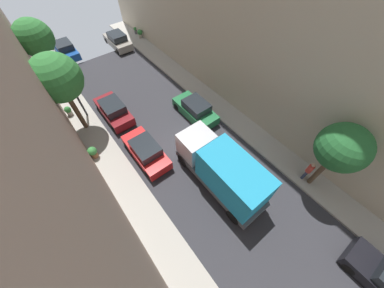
{
  "coord_description": "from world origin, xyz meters",
  "views": [
    {
      "loc": [
        -5.34,
        -7.71,
        12.99
      ],
      "look_at": [
        0.37,
        -0.43,
        0.5
      ],
      "focal_mm": 19.55,
      "sensor_mm": 36.0,
      "label": 1
    }
  ],
  "objects_px": {
    "pedestrian": "(309,170)",
    "street_tree_0": "(57,79)",
    "parked_car_left_1": "(146,151)",
    "lamp_post": "(66,77)",
    "potted_plant_2": "(93,152)",
    "parked_car_left_2": "(114,110)",
    "potted_plant_1": "(140,33)",
    "parked_car_right_3": "(118,41)",
    "potted_plant_0": "(135,30)",
    "parked_car_left_3": "(66,50)",
    "street_tree_2": "(34,38)",
    "parked_car_right_2": "(195,110)",
    "potted_plant_3": "(68,111)",
    "delivery_truck": "(223,171)",
    "street_tree_1": "(342,148)"
  },
  "relations": [
    {
      "from": "parked_car_left_1",
      "to": "pedestrian",
      "type": "relative_size",
      "value": 2.44
    },
    {
      "from": "parked_car_right_3",
      "to": "street_tree_0",
      "type": "xyz_separation_m",
      "value": [
        -7.87,
        -9.96,
        4.04
      ]
    },
    {
      "from": "delivery_truck",
      "to": "potted_plant_2",
      "type": "height_order",
      "value": "delivery_truck"
    },
    {
      "from": "parked_car_left_3",
      "to": "lamp_post",
      "type": "relative_size",
      "value": 0.73
    },
    {
      "from": "parked_car_left_3",
      "to": "parked_car_right_3",
      "type": "bearing_deg",
      "value": -17.9
    },
    {
      "from": "potted_plant_1",
      "to": "lamp_post",
      "type": "bearing_deg",
      "value": -139.44
    },
    {
      "from": "parked_car_left_3",
      "to": "parked_car_left_1",
      "type": "bearing_deg",
      "value": -90.0
    },
    {
      "from": "pedestrian",
      "to": "street_tree_0",
      "type": "bearing_deg",
      "value": 126.05
    },
    {
      "from": "delivery_truck",
      "to": "lamp_post",
      "type": "distance_m",
      "value": 12.76
    },
    {
      "from": "parked_car_left_2",
      "to": "pedestrian",
      "type": "relative_size",
      "value": 2.44
    },
    {
      "from": "pedestrian",
      "to": "street_tree_0",
      "type": "height_order",
      "value": "street_tree_0"
    },
    {
      "from": "potted_plant_0",
      "to": "parked_car_right_3",
      "type": "bearing_deg",
      "value": -156.0
    },
    {
      "from": "parked_car_left_1",
      "to": "pedestrian",
      "type": "bearing_deg",
      "value": -47.4
    },
    {
      "from": "parked_car_left_3",
      "to": "pedestrian",
      "type": "bearing_deg",
      "value": -73.61
    },
    {
      "from": "delivery_truck",
      "to": "parked_car_left_2",
      "type": "bearing_deg",
      "value": 104.89
    },
    {
      "from": "parked_car_left_1",
      "to": "potted_plant_2",
      "type": "distance_m",
      "value": 3.8
    },
    {
      "from": "parked_car_left_3",
      "to": "potted_plant_2",
      "type": "height_order",
      "value": "parked_car_left_3"
    },
    {
      "from": "potted_plant_0",
      "to": "potted_plant_3",
      "type": "distance_m",
      "value": 14.58
    },
    {
      "from": "pedestrian",
      "to": "potted_plant_1",
      "type": "distance_m",
      "value": 23.69
    },
    {
      "from": "street_tree_0",
      "to": "potted_plant_1",
      "type": "distance_m",
      "value": 15.31
    },
    {
      "from": "parked_car_right_3",
      "to": "potted_plant_1",
      "type": "height_order",
      "value": "parked_car_right_3"
    },
    {
      "from": "pedestrian",
      "to": "potted_plant_0",
      "type": "relative_size",
      "value": 2.24
    },
    {
      "from": "potted_plant_0",
      "to": "potted_plant_1",
      "type": "distance_m",
      "value": 1.26
    },
    {
      "from": "street_tree_2",
      "to": "parked_car_right_2",
      "type": "bearing_deg",
      "value": -56.9
    },
    {
      "from": "potted_plant_0",
      "to": "lamp_post",
      "type": "bearing_deg",
      "value": -135.71
    },
    {
      "from": "street_tree_0",
      "to": "potted_plant_0",
      "type": "distance_m",
      "value": 16.2
    },
    {
      "from": "potted_plant_0",
      "to": "potted_plant_3",
      "type": "bearing_deg",
      "value": -141.26
    },
    {
      "from": "parked_car_right_2",
      "to": "potted_plant_1",
      "type": "xyz_separation_m",
      "value": [
        2.95,
        14.47,
        -0.06
      ]
    },
    {
      "from": "lamp_post",
      "to": "pedestrian",
      "type": "bearing_deg",
      "value": -57.88
    },
    {
      "from": "parked_car_left_2",
      "to": "street_tree_0",
      "type": "xyz_separation_m",
      "value": [
        -2.47,
        0.3,
        4.04
      ]
    },
    {
      "from": "parked_car_left_1",
      "to": "parked_car_right_3",
      "type": "distance_m",
      "value": 16.41
    },
    {
      "from": "parked_car_right_3",
      "to": "pedestrian",
      "type": "distance_m",
      "value": 23.69
    },
    {
      "from": "parked_car_left_2",
      "to": "pedestrian",
      "type": "bearing_deg",
      "value": -60.81
    },
    {
      "from": "potted_plant_2",
      "to": "pedestrian",
      "type": "bearing_deg",
      "value": -44.76
    },
    {
      "from": "delivery_truck",
      "to": "potted_plant_0",
      "type": "xyz_separation_m",
      "value": [
        5.67,
        21.74,
        -1.22
      ]
    },
    {
      "from": "pedestrian",
      "to": "potted_plant_1",
      "type": "relative_size",
      "value": 1.83
    },
    {
      "from": "parked_car_left_3",
      "to": "potted_plant_3",
      "type": "xyz_separation_m",
      "value": [
        -3.0,
        -9.54,
        -0.12
      ]
    },
    {
      "from": "potted_plant_2",
      "to": "lamp_post",
      "type": "bearing_deg",
      "value": 75.84
    },
    {
      "from": "street_tree_1",
      "to": "potted_plant_1",
      "type": "distance_m",
      "value": 24.38
    },
    {
      "from": "street_tree_0",
      "to": "potted_plant_2",
      "type": "bearing_deg",
      "value": -99.82
    },
    {
      "from": "parked_car_left_1",
      "to": "parked_car_right_3",
      "type": "xyz_separation_m",
      "value": [
        5.4,
        15.49,
        0.0
      ]
    },
    {
      "from": "potted_plant_2",
      "to": "parked_car_left_2",
      "type": "bearing_deg",
      "value": 44.07
    },
    {
      "from": "parked_car_left_1",
      "to": "parked_car_left_2",
      "type": "distance_m",
      "value": 5.23
    },
    {
      "from": "street_tree_2",
      "to": "potted_plant_2",
      "type": "xyz_separation_m",
      "value": [
        -0.81,
        -10.5,
        -3.74
      ]
    },
    {
      "from": "parked_car_left_1",
      "to": "lamp_post",
      "type": "distance_m",
      "value": 7.74
    },
    {
      "from": "parked_car_left_1",
      "to": "street_tree_2",
      "type": "height_order",
      "value": "street_tree_2"
    },
    {
      "from": "parked_car_left_1",
      "to": "potted_plant_2",
      "type": "xyz_separation_m",
      "value": [
        -3.03,
        2.29,
        -0.04
      ]
    },
    {
      "from": "parked_car_right_2",
      "to": "lamp_post",
      "type": "distance_m",
      "value": 9.79
    },
    {
      "from": "parked_car_right_3",
      "to": "pedestrian",
      "type": "bearing_deg",
      "value": -85.03
    },
    {
      "from": "potted_plant_3",
      "to": "lamp_post",
      "type": "bearing_deg",
      "value": -39.42
    }
  ]
}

